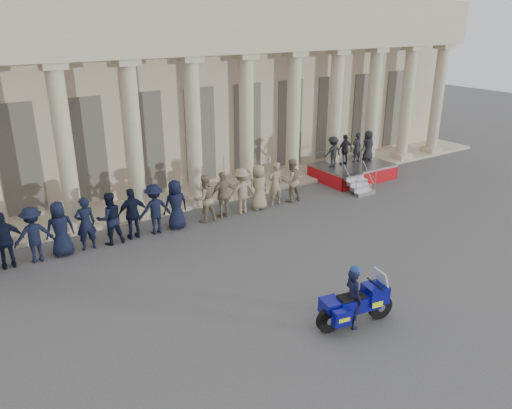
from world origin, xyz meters
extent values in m
plane|color=#444447|center=(0.00, 0.00, 0.00)|extent=(90.00, 90.00, 0.00)
cube|color=tan|center=(0.00, 15.00, 4.50)|extent=(40.00, 10.00, 9.00)
cube|color=tan|center=(0.00, 8.80, 0.07)|extent=(40.00, 2.60, 0.15)
cube|color=tan|center=(0.00, 8.00, 6.79)|extent=(35.80, 1.00, 1.00)
cube|color=tan|center=(0.00, 8.00, 7.89)|extent=(35.80, 1.00, 1.20)
cube|color=tan|center=(-6.50, 8.00, 0.30)|extent=(0.90, 0.90, 0.30)
cube|color=tan|center=(-3.90, 8.00, 0.30)|extent=(0.90, 0.90, 0.30)
cylinder|color=tan|center=(-3.90, 8.00, 3.25)|extent=(0.64, 0.64, 5.60)
cube|color=tan|center=(-3.90, 8.00, 6.17)|extent=(0.85, 0.85, 0.24)
cube|color=tan|center=(-1.30, 8.00, 0.30)|extent=(0.90, 0.90, 0.30)
cylinder|color=tan|center=(-1.30, 8.00, 3.25)|extent=(0.64, 0.64, 5.60)
cube|color=tan|center=(-1.30, 8.00, 6.17)|extent=(0.85, 0.85, 0.24)
cube|color=tan|center=(1.30, 8.00, 0.30)|extent=(0.90, 0.90, 0.30)
cylinder|color=tan|center=(1.30, 8.00, 3.25)|extent=(0.64, 0.64, 5.60)
cube|color=tan|center=(1.30, 8.00, 6.17)|extent=(0.85, 0.85, 0.24)
cube|color=tan|center=(3.90, 8.00, 0.30)|extent=(0.90, 0.90, 0.30)
cylinder|color=tan|center=(3.90, 8.00, 3.25)|extent=(0.64, 0.64, 5.60)
cube|color=tan|center=(3.90, 8.00, 6.17)|extent=(0.85, 0.85, 0.24)
cube|color=tan|center=(6.50, 8.00, 0.30)|extent=(0.90, 0.90, 0.30)
cylinder|color=tan|center=(6.50, 8.00, 3.25)|extent=(0.64, 0.64, 5.60)
cube|color=tan|center=(6.50, 8.00, 6.17)|extent=(0.85, 0.85, 0.24)
cube|color=tan|center=(9.10, 8.00, 0.30)|extent=(0.90, 0.90, 0.30)
cylinder|color=tan|center=(9.10, 8.00, 3.25)|extent=(0.64, 0.64, 5.60)
cube|color=tan|center=(9.10, 8.00, 6.17)|extent=(0.85, 0.85, 0.24)
cube|color=tan|center=(11.70, 8.00, 0.30)|extent=(0.90, 0.90, 0.30)
cylinder|color=tan|center=(11.70, 8.00, 3.25)|extent=(0.64, 0.64, 5.60)
cube|color=tan|center=(11.70, 8.00, 6.17)|extent=(0.85, 0.85, 0.24)
cube|color=tan|center=(14.30, 8.00, 0.30)|extent=(0.90, 0.90, 0.30)
cylinder|color=tan|center=(14.30, 8.00, 3.25)|extent=(0.64, 0.64, 5.60)
cube|color=tan|center=(14.30, 8.00, 6.17)|extent=(0.85, 0.85, 0.24)
cube|color=tan|center=(16.90, 8.00, 0.30)|extent=(0.90, 0.90, 0.30)
cylinder|color=tan|center=(16.90, 8.00, 3.25)|extent=(0.64, 0.64, 5.60)
cube|color=tan|center=(16.90, 8.00, 6.17)|extent=(0.85, 0.85, 0.24)
cube|color=black|center=(-5.20, 10.02, 2.55)|extent=(1.30, 0.12, 4.20)
cube|color=black|center=(-2.60, 10.02, 2.55)|extent=(1.30, 0.12, 4.20)
cube|color=black|center=(0.00, 10.02, 2.55)|extent=(1.30, 0.12, 4.20)
cube|color=black|center=(2.60, 10.02, 2.55)|extent=(1.30, 0.12, 4.20)
cube|color=black|center=(5.20, 10.02, 2.55)|extent=(1.30, 0.12, 4.20)
cube|color=black|center=(7.80, 10.02, 2.55)|extent=(1.30, 0.12, 4.20)
cube|color=black|center=(10.40, 10.02, 2.55)|extent=(1.30, 0.12, 4.20)
cube|color=black|center=(13.00, 10.02, 2.55)|extent=(1.30, 0.12, 4.20)
cube|color=black|center=(15.60, 10.02, 2.55)|extent=(1.30, 0.12, 4.20)
imported|color=black|center=(-6.51, 6.09, 0.97)|extent=(1.14, 0.48, 1.95)
imported|color=black|center=(-5.66, 6.09, 0.97)|extent=(1.26, 0.72, 1.95)
imported|color=black|center=(-4.80, 6.09, 0.97)|extent=(0.95, 0.62, 1.95)
imported|color=black|center=(-3.95, 6.09, 0.97)|extent=(0.71, 0.47, 1.95)
imported|color=black|center=(-3.09, 6.09, 0.97)|extent=(0.95, 0.74, 1.95)
imported|color=black|center=(-2.23, 6.09, 0.97)|extent=(1.14, 0.48, 1.95)
imported|color=black|center=(-1.38, 6.09, 0.97)|extent=(1.26, 0.72, 1.95)
imported|color=black|center=(-0.52, 6.09, 0.97)|extent=(0.95, 0.62, 1.95)
imported|color=#807458|center=(0.73, 6.09, 0.97)|extent=(0.95, 0.74, 1.95)
imported|color=#807458|center=(1.59, 6.09, 0.97)|extent=(1.14, 0.48, 1.95)
imported|color=#807458|center=(2.45, 6.09, 0.97)|extent=(1.26, 0.72, 1.95)
imported|color=#807458|center=(3.30, 6.09, 0.97)|extent=(0.95, 0.62, 1.95)
imported|color=#807458|center=(4.16, 6.09, 0.97)|extent=(0.71, 0.47, 1.95)
imported|color=#807458|center=(5.01, 6.09, 0.97)|extent=(0.95, 0.74, 1.95)
cube|color=gray|center=(9.64, 7.06, 0.70)|extent=(3.72, 2.66, 0.10)
cube|color=#9C0C11|center=(9.64, 5.76, 0.33)|extent=(3.72, 0.04, 0.65)
cube|color=#9C0C11|center=(7.80, 7.06, 0.33)|extent=(0.04, 2.66, 0.65)
cube|color=#9C0C11|center=(11.48, 7.06, 0.33)|extent=(0.04, 2.66, 0.65)
cube|color=gray|center=(8.38, 4.84, 0.09)|extent=(1.10, 0.28, 0.19)
cube|color=gray|center=(8.38, 5.12, 0.28)|extent=(1.10, 0.28, 0.19)
cube|color=gray|center=(8.38, 5.40, 0.47)|extent=(1.10, 0.28, 0.19)
cube|color=gray|center=(8.38, 5.68, 0.66)|extent=(1.10, 0.28, 0.19)
cylinder|color=gray|center=(9.64, 8.34, 1.25)|extent=(3.72, 0.04, 0.04)
imported|color=black|center=(8.44, 7.26, 1.52)|extent=(0.99, 0.57, 1.53)
imported|color=black|center=(9.24, 7.26, 1.52)|extent=(0.89, 0.37, 1.53)
imported|color=black|center=(10.04, 7.26, 1.52)|extent=(0.56, 0.37, 1.53)
imported|color=black|center=(10.84, 7.26, 1.52)|extent=(0.75, 0.49, 1.53)
cylinder|color=black|center=(1.51, -2.64, 0.35)|extent=(0.72, 0.27, 0.71)
cylinder|color=black|center=(-0.07, -2.36, 0.35)|extent=(0.72, 0.27, 0.71)
cube|color=#0A0C78|center=(0.78, -2.51, 0.66)|extent=(1.29, 0.66, 0.41)
cube|color=#0A0C78|center=(1.30, -2.60, 0.84)|extent=(0.68, 0.65, 0.48)
cube|color=silver|center=(1.30, -2.60, 0.59)|extent=(0.29, 0.36, 0.13)
cube|color=#B2BFCC|center=(1.48, -2.64, 1.20)|extent=(0.31, 0.52, 0.57)
cube|color=black|center=(0.56, -2.47, 0.88)|extent=(0.75, 0.48, 0.11)
cube|color=#0A0C78|center=(-0.02, -2.37, 0.75)|extent=(0.43, 0.42, 0.24)
cube|color=#0A0C78|center=(0.03, -2.73, 0.59)|extent=(0.52, 0.32, 0.43)
cube|color=#DCF70D|center=(0.03, -2.73, 0.59)|extent=(0.36, 0.31, 0.11)
cube|color=#0A0C78|center=(0.15, -2.05, 0.59)|extent=(0.52, 0.32, 0.43)
cube|color=#DCF70D|center=(0.15, -2.05, 0.59)|extent=(0.36, 0.31, 0.11)
cylinder|color=silver|center=(0.29, -2.17, 0.32)|extent=(0.65, 0.22, 0.11)
cylinder|color=black|center=(1.30, -2.60, 1.09)|extent=(0.17, 0.75, 0.04)
imported|color=black|center=(0.62, -2.48, 0.85)|extent=(0.51, 0.68, 1.70)
sphere|color=navy|center=(0.62, -2.48, 1.65)|extent=(0.28, 0.28, 0.28)
camera|label=1|loc=(-7.71, -10.60, 7.78)|focal=35.00mm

